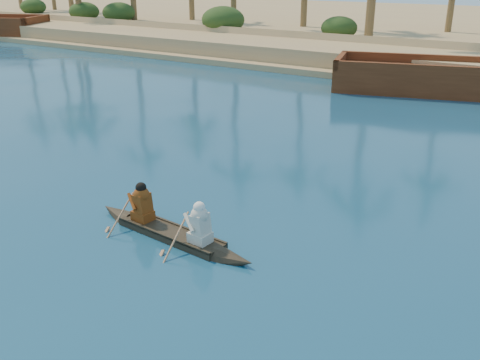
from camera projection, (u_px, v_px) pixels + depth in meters
The scene contains 4 objects.
ground at pixel (68, 268), 11.10m from camera, with size 160.00×160.00×0.00m, color navy.
shrub_cluster at pixel (448, 44), 35.16m from camera, with size 100.00×6.00×2.40m, color #1A3914, non-canonical shape.
canoe at pixel (170, 227), 12.32m from camera, with size 4.77×0.99×1.30m.
barge_mid at pixel (450, 79), 26.73m from camera, with size 11.87×6.75×1.88m.
Camera 1 is at (8.29, -6.10, 5.79)m, focal length 40.00 mm.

